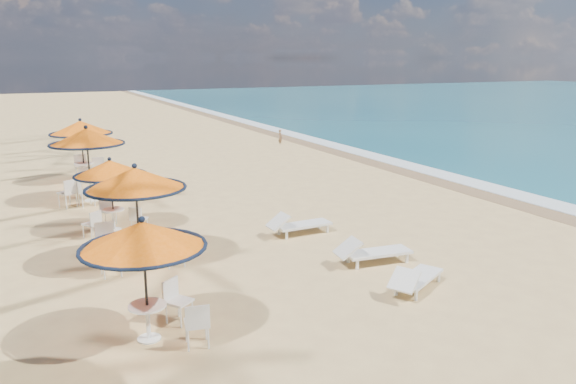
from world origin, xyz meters
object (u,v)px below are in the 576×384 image
object	(u,v)px
station_2	(111,177)
station_4	(82,133)
lounger_near	(415,278)
lounger_mid	(371,251)
station_1	(134,191)
station_3	(85,146)
station_0	(148,246)
lounger_far	(297,224)

from	to	relation	value
station_2	station_4	xyz separation A→B (m)	(0.05, 7.58, 0.38)
lounger_near	lounger_mid	distance (m)	1.81
station_1	station_2	world-z (taller)	station_1
station_1	station_3	distance (m)	7.12
lounger_mid	station_1	bearing A→B (deg)	160.87
station_3	station_4	world-z (taller)	station_3
station_2	lounger_mid	size ratio (longest dim) A/B	1.10
station_3	lounger_mid	xyz separation A→B (m)	(5.44, -9.56, -1.64)
station_1	lounger_mid	distance (m)	5.89
station_0	lounger_far	xyz separation A→B (m)	(5.09, 4.35, -1.44)
station_0	station_4	size ratio (longest dim) A/B	0.89
station_1	lounger_far	world-z (taller)	station_1
lounger_near	lounger_far	size ratio (longest dim) A/B	0.96
station_2	station_3	distance (m)	3.96
station_0	lounger_mid	distance (m)	6.02
station_4	lounger_mid	distance (m)	14.28
station_2	lounger_near	distance (m)	9.13
lounger_near	station_0	bearing A→B (deg)	148.27
lounger_near	lounger_mid	size ratio (longest dim) A/B	0.92
station_4	lounger_near	world-z (taller)	station_4
station_4	lounger_mid	xyz separation A→B (m)	(5.18, -13.20, -1.65)
station_2	lounger_near	size ratio (longest dim) A/B	1.19
lounger_mid	lounger_far	distance (m)	2.94
station_2	station_3	world-z (taller)	station_3
station_2	lounger_near	bearing A→B (deg)	-55.28
station_4	lounger_near	bearing A→B (deg)	-71.23
station_4	station_1	bearing A→B (deg)	-89.79
station_0	lounger_near	xyz separation A→B (m)	(5.58, -0.34, -1.46)
station_4	lounger_mid	world-z (taller)	station_4
station_3	lounger_far	distance (m)	8.43
station_2	station_4	world-z (taller)	station_4
station_1	station_3	xyz separation A→B (m)	(-0.30, 7.11, 0.12)
station_0	lounger_near	world-z (taller)	station_0
station_2	lounger_mid	world-z (taller)	station_2
lounger_far	station_1	bearing A→B (deg)	-176.34
lounger_mid	lounger_far	world-z (taller)	lounger_mid
station_3	lounger_mid	bearing A→B (deg)	-60.37
station_1	lounger_far	bearing A→B (deg)	5.34
station_0	station_4	xyz separation A→B (m)	(0.48, 14.67, 0.22)
station_3	lounger_far	world-z (taller)	station_3
station_0	station_2	xyz separation A→B (m)	(0.44, 7.09, -0.17)
station_0	station_3	size ratio (longest dim) A/B	0.86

